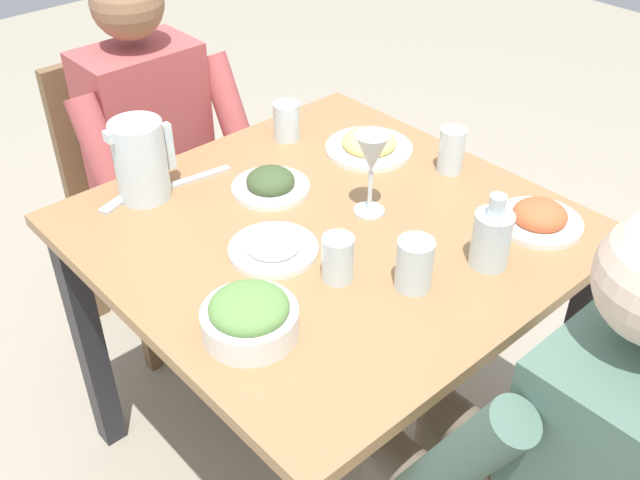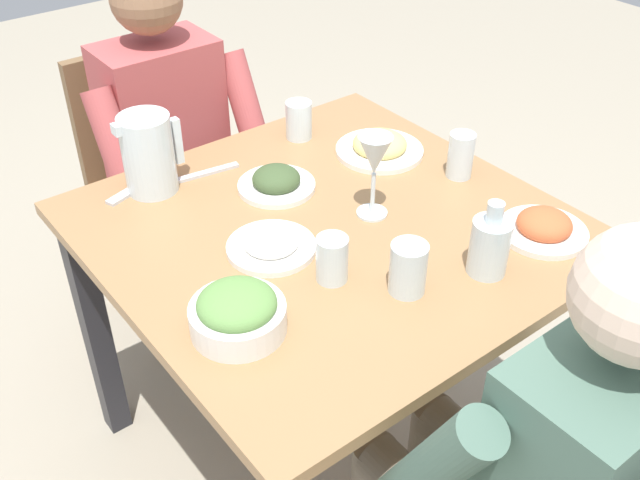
% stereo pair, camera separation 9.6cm
% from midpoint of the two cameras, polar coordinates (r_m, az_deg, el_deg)
% --- Properties ---
extents(ground_plane, '(8.00, 8.00, 0.00)m').
position_cam_midpoint_polar(ground_plane, '(2.15, -0.84, -15.56)').
color(ground_plane, '#9E937F').
extents(dining_table, '(0.97, 0.97, 0.76)m').
position_cam_midpoint_polar(dining_table, '(1.70, -1.02, -2.03)').
color(dining_table, '#997047').
rests_on(dining_table, ground_plane).
extents(chair_far, '(0.40, 0.40, 0.88)m').
position_cam_midpoint_polar(chair_far, '(2.36, -15.14, 4.44)').
color(chair_far, brown).
rests_on(chair_far, ground_plane).
extents(diner_near, '(0.48, 0.53, 1.17)m').
position_cam_midpoint_polar(diner_near, '(1.37, 15.23, -15.40)').
color(diner_near, '#4C6B5B').
rests_on(diner_near, ground_plane).
extents(diner_far, '(0.48, 0.53, 1.17)m').
position_cam_midpoint_polar(diner_far, '(2.12, -13.04, 5.70)').
color(diner_far, '#B24C4C').
rests_on(diner_far, ground_plane).
extents(water_pitcher, '(0.16, 0.12, 0.19)m').
position_cam_midpoint_polar(water_pitcher, '(1.73, -15.31, 5.98)').
color(water_pitcher, silver).
rests_on(water_pitcher, dining_table).
extents(salad_bowl, '(0.18, 0.18, 0.09)m').
position_cam_midpoint_polar(salad_bowl, '(1.34, -7.54, -5.93)').
color(salad_bowl, white).
rests_on(salad_bowl, dining_table).
extents(plate_dolmas, '(0.18, 0.18, 0.06)m').
position_cam_midpoint_polar(plate_dolmas, '(1.74, -5.43, 4.36)').
color(plate_dolmas, white).
rests_on(plate_dolmas, dining_table).
extents(plate_rice_curry, '(0.19, 0.19, 0.06)m').
position_cam_midpoint_polar(plate_rice_curry, '(1.67, 15.11, 1.65)').
color(plate_rice_curry, white).
rests_on(plate_rice_curry, dining_table).
extents(plate_yoghurt, '(0.19, 0.19, 0.04)m').
position_cam_midpoint_polar(plate_yoghurt, '(1.54, -5.33, -0.62)').
color(plate_yoghurt, white).
rests_on(plate_yoghurt, dining_table).
extents(plate_fries, '(0.22, 0.22, 0.06)m').
position_cam_midpoint_polar(plate_fries, '(1.90, 2.38, 7.39)').
color(plate_fries, white).
rests_on(plate_fries, dining_table).
extents(water_glass_near_right, '(0.07, 0.07, 0.10)m').
position_cam_midpoint_polar(water_glass_near_right, '(1.95, -4.04, 9.18)').
color(water_glass_near_right, silver).
rests_on(water_glass_near_right, dining_table).
extents(water_glass_near_left, '(0.06, 0.06, 0.10)m').
position_cam_midpoint_polar(water_glass_near_left, '(1.44, -0.50, -1.48)').
color(water_glass_near_left, silver).
rests_on(water_glass_near_left, dining_table).
extents(water_glass_by_pitcher, '(0.06, 0.06, 0.11)m').
position_cam_midpoint_polar(water_glass_by_pitcher, '(1.81, 8.68, 6.87)').
color(water_glass_by_pitcher, silver).
rests_on(water_glass_by_pitcher, dining_table).
extents(water_glass_far_right, '(0.07, 0.07, 0.11)m').
position_cam_midpoint_polar(water_glass_far_right, '(1.43, 5.45, -1.92)').
color(water_glass_far_right, silver).
rests_on(water_glass_far_right, dining_table).
extents(wine_glass, '(0.08, 0.08, 0.20)m').
position_cam_midpoint_polar(wine_glass, '(1.59, 2.31, 6.40)').
color(wine_glass, silver).
rests_on(wine_glass, dining_table).
extents(oil_carafe, '(0.08, 0.08, 0.16)m').
position_cam_midpoint_polar(oil_carafe, '(1.51, 11.39, -0.12)').
color(oil_carafe, silver).
rests_on(oil_carafe, dining_table).
extents(fork_near, '(0.17, 0.08, 0.01)m').
position_cam_midpoint_polar(fork_near, '(1.79, -16.18, 3.34)').
color(fork_near, silver).
rests_on(fork_near, dining_table).
extents(knife_near, '(0.19, 0.04, 0.01)m').
position_cam_midpoint_polar(knife_near, '(1.81, -11.20, 4.69)').
color(knife_near, silver).
rests_on(knife_near, dining_table).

